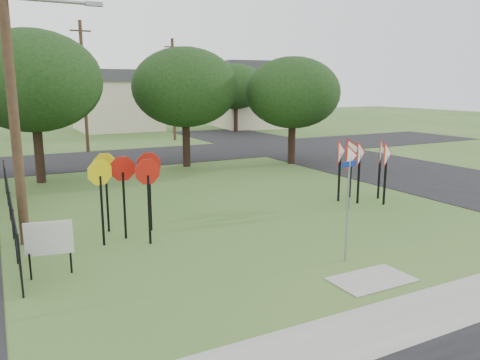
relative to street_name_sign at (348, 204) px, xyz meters
name	(u,v)px	position (x,y,z in m)	size (l,w,h in m)	color
ground	(313,250)	(-0.28, 1.08, -1.58)	(140.00, 140.00, 0.00)	#375C22
sidewalk	(432,310)	(-0.28, -3.12, -1.57)	(30.00, 1.60, 0.02)	gray
street_right	(376,165)	(11.72, 11.08, -1.57)	(8.00, 50.00, 0.02)	black
street_far	(131,157)	(-0.28, 21.08, -1.57)	(60.00, 8.00, 0.02)	black
curb_pad	(372,280)	(-0.28, -1.32, -1.57)	(2.00, 1.20, 0.02)	gray
street_name_sign	(348,204)	(0.00, 0.00, 0.00)	(0.56, 0.13, 2.73)	gray
stop_sign_cluster	(125,177)	(-4.70, 4.69, 0.34)	(2.46, 2.06, 2.60)	black
yield_sign_cluster	(361,156)	(4.79, 4.80, 0.32)	(3.19, 1.95, 2.60)	black
info_board	(49,240)	(-7.17, 2.58, -0.64)	(1.12, 0.24, 1.41)	black
utility_pole_main	(11,65)	(-7.51, 5.58, 3.63)	(3.55, 0.33, 10.00)	#4A3422
far_pole_a	(84,86)	(-2.28, 25.08, 3.02)	(1.40, 0.24, 9.00)	#4A3422
far_pole_b	(174,89)	(5.72, 29.08, 2.77)	(1.40, 0.24, 8.50)	#4A3422
fence_run	(10,206)	(-7.88, 7.33, -0.80)	(0.05, 11.55, 1.50)	black
house_mid	(117,100)	(3.72, 41.08, 1.57)	(8.40, 8.40, 6.20)	beige
house_right	(251,94)	(17.72, 37.08, 2.07)	(8.30, 8.30, 7.20)	beige
tree_near_left	(33,81)	(-6.28, 15.08, 3.27)	(6.40, 6.40, 7.27)	black
tree_near_mid	(185,88)	(1.72, 16.08, 2.96)	(6.00, 6.00, 6.80)	black
tree_near_right	(293,93)	(7.72, 14.08, 2.64)	(5.60, 5.60, 6.33)	black
tree_far_right	(236,87)	(13.72, 33.08, 2.96)	(6.00, 6.00, 6.80)	black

